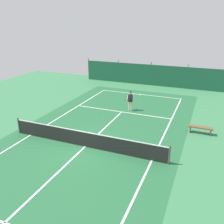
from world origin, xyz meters
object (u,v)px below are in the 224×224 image
Objects in this scene: tennis_net at (85,139)px; tennis_ball_near_player at (104,120)px; tennis_player at (130,99)px; courtside_bench at (201,128)px; water_bottle at (23,124)px.

tennis_ball_near_player is (-0.65, 4.16, -0.48)m from tennis_net.
tennis_player is at bearing 68.32° from tennis_ball_near_player.
tennis_ball_near_player is at bearing 98.94° from tennis_net.
courtside_bench reaches higher than water_bottle.
tennis_net is 42.17× the size of water_bottle.
courtside_bench is at bearing 36.03° from tennis_net.
tennis_net is 6.33× the size of courtside_bench.
courtside_bench is at bearing 16.05° from water_bottle.
tennis_net reaches higher than tennis_ball_near_player.
water_bottle is (-5.69, 1.14, -0.39)m from tennis_net.
tennis_net is at bearing 89.08° from tennis_player.
courtside_bench is (6.96, 0.43, 0.34)m from tennis_ball_near_player.
tennis_player reaches higher than water_bottle.
tennis_net is 5.82m from water_bottle.
tennis_net is at bearing -11.29° from water_bottle.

